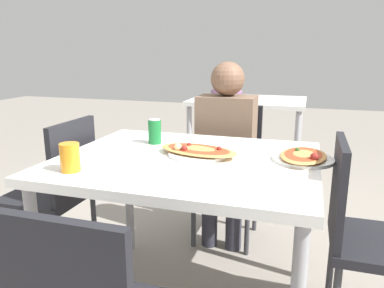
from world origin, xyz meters
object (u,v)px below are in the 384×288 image
chair_side_right (365,231)px  person_seated (226,140)px  pizza_second (303,157)px  dining_table (187,174)px  chair_far_seated (229,163)px  drink_glass (70,157)px  chair_side_left (57,188)px  soda_can (155,131)px  pizza_main (198,151)px

chair_side_right → person_seated: size_ratio=0.75×
chair_side_right → pizza_second: (-0.26, 0.08, 0.27)m
dining_table → chair_far_seated: chair_far_seated is taller
drink_glass → dining_table: bearing=40.5°
dining_table → chair_side_left: (-0.76, 0.07, -0.18)m
soda_can → drink_glass: size_ratio=1.10×
dining_table → person_seated: 0.68m
chair_far_seated → pizza_main: chair_far_seated is taller
chair_side_left → pizza_second: size_ratio=2.78×
chair_side_left → soda_can: bearing=-75.4°
soda_can → person_seated: bearing=60.8°
dining_table → drink_glass: (-0.38, -0.32, 0.13)m
pizza_main → soda_can: bearing=151.4°
chair_side_right → person_seated: (-0.73, 0.66, 0.18)m
chair_far_seated → soda_can: (-0.27, -0.59, 0.32)m
chair_far_seated → person_seated: (-0.00, -0.11, 0.18)m
chair_far_seated → soda_can: size_ratio=6.98×
dining_table → drink_glass: 0.51m
dining_table → chair_side_left: size_ratio=1.30×
chair_far_seated → person_seated: person_seated is taller
chair_side_left → pizza_second: chair_side_left is taller
dining_table → drink_glass: bearing=-139.5°
chair_far_seated → pizza_second: size_ratio=2.78×
chair_far_seated → drink_glass: (-0.40, -1.12, 0.31)m
chair_far_seated → pizza_main: (0.01, -0.74, 0.27)m
dining_table → pizza_second: pizza_second is taller
chair_side_left → soda_can: (0.52, 0.13, 0.32)m
chair_side_left → drink_glass: bearing=-135.6°
soda_can → pizza_main: bearing=-28.6°
person_seated → drink_glass: size_ratio=10.22×
person_seated → pizza_main: 0.64m
person_seated → dining_table: bearing=87.7°
chair_side_right → soda_can: (-1.00, 0.18, 0.32)m
chair_side_right → drink_glass: bearing=-73.0°
soda_can → pizza_second: size_ratio=0.40×
dining_table → pizza_second: bearing=11.7°
person_seated → soda_can: person_seated is taller
chair_far_seated → drink_glass: bearing=70.1°
pizza_main → soda_can: (-0.28, 0.15, 0.04)m
chair_side_left → drink_glass: size_ratio=7.70×
drink_glass → pizza_second: (0.87, 0.42, -0.04)m
dining_table → chair_far_seated: (0.03, 0.79, -0.18)m
drink_glass → pizza_second: size_ratio=0.36×
dining_table → drink_glass: size_ratio=10.00×
chair_side_left → person_seated: size_ratio=0.75×
drink_glass → pizza_second: drink_glass is taller
dining_table → chair_side_left: bearing=174.9°
chair_far_seated → pizza_second: bearing=124.0°
chair_side_right → chair_far_seated: bearing=-136.4°
person_seated → soda_can: bearing=60.8°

